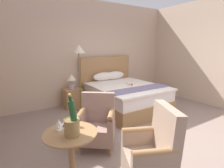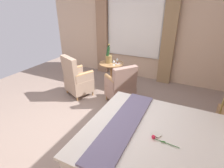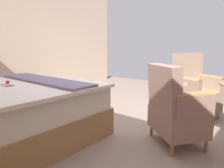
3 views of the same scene
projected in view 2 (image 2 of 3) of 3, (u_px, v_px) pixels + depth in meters
name	position (u px, v px, depth m)	size (l,w,h in m)	color
ground_plane	(83.00, 123.00, 3.44)	(7.06, 7.06, 0.00)	gray
wall_window_side	(135.00, 27.00, 5.07)	(0.27, 5.68, 3.01)	#D1B296
bed	(170.00, 157.00, 2.22)	(1.73, 2.13, 1.38)	#A4774A
side_table_round	(111.00, 72.00, 4.71)	(0.64, 0.64, 0.70)	#A4774A
champagne_bucket	(109.00, 57.00, 4.58)	(0.19, 0.19, 0.50)	olive
wine_glass_near_bucket	(114.00, 61.00, 4.42)	(0.07, 0.07, 0.14)	white
wine_glass_near_edge	(117.00, 59.00, 4.59)	(0.07, 0.07, 0.14)	white
snack_plate	(118.00, 63.00, 4.56)	(0.14, 0.14, 0.04)	white
armchair_by_window	(121.00, 86.00, 3.98)	(0.77, 0.75, 0.93)	#A4774A
armchair_facing_bed	(77.00, 79.00, 4.31)	(0.74, 0.76, 1.03)	#A4774A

